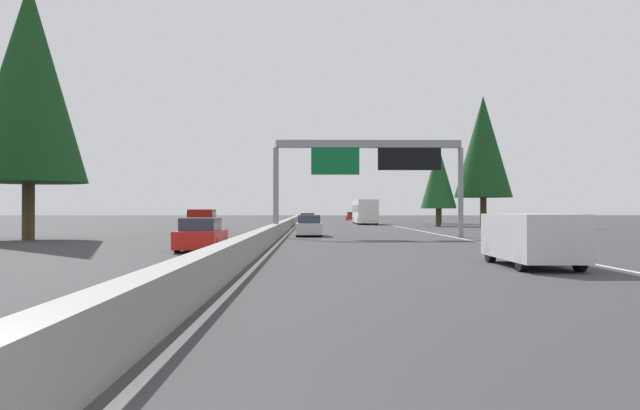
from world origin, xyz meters
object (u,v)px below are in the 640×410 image
object	(u,v)px
sedan_far_center	(307,220)
conifer_left_near	(29,82)
minivan_mid_left	(532,237)
sedan_mid_right	(309,226)
sign_gantry_overhead	(371,160)
sedan_near_right	(351,216)
conifer_right_far	(438,177)
conifer_right_distant	(439,178)
oncoming_near	(200,222)
bus_distant_b	(365,211)
oncoming_far	(201,235)
conifer_right_mid	(483,147)

from	to	relation	value
sedan_far_center	conifer_left_near	size ratio (longest dim) A/B	0.28
minivan_mid_left	sedan_mid_right	xyz separation A→B (m)	(24.68, 7.22, -0.27)
sign_gantry_overhead	conifer_left_near	size ratio (longest dim) A/B	0.80
sign_gantry_overhead	conifer_left_near	world-z (taller)	conifer_left_near
sedan_near_right	conifer_left_near	world-z (taller)	conifer_left_near
minivan_mid_left	conifer_right_far	world-z (taller)	conifer_right_far
minivan_mid_left	sedan_near_right	bearing A→B (deg)	-0.07
sedan_near_right	sedan_mid_right	bearing A→B (deg)	174.19
minivan_mid_left	sedan_far_center	xyz separation A→B (m)	(51.78, 7.50, -0.27)
sedan_far_center	conifer_right_distant	bearing A→B (deg)	-51.14
sedan_near_right	conifer_right_far	world-z (taller)	conifer_right_far
oncoming_near	conifer_right_far	size ratio (longest dim) A/B	0.62
sedan_far_center	conifer_right_far	bearing A→B (deg)	-88.32
sign_gantry_overhead	sedan_near_right	size ratio (longest dim) A/B	2.88
sedan_far_center	conifer_left_near	xyz separation A→B (m)	(-32.35, 16.92, 9.01)
sedan_near_right	conifer_right_distant	bearing A→B (deg)	-162.40
sedan_far_center	conifer_right_distant	distance (m)	23.05
conifer_right_distant	bus_distant_b	bearing A→B (deg)	100.70
sedan_far_center	conifer_right_far	world-z (taller)	conifer_right_far
bus_distant_b	sedan_near_right	size ratio (longest dim) A/B	2.61
minivan_mid_left	sedan_far_center	distance (m)	52.32
conifer_right_distant	conifer_left_near	bearing A→B (deg)	143.48
sedan_far_center	oncoming_far	distance (m)	43.69
minivan_mid_left	sedan_mid_right	world-z (taller)	minivan_mid_left
sedan_near_right	conifer_left_near	xyz separation A→B (m)	(-77.40, 24.53, 9.01)
sedan_mid_right	conifer_right_far	size ratio (longest dim) A/B	0.49
sedan_far_center	sedan_near_right	distance (m)	45.69
conifer_right_distant	sedan_mid_right	bearing A→B (deg)	157.36
sedan_near_right	conifer_right_far	bearing A→B (deg)	-171.04
conifer_right_far	conifer_left_near	bearing A→B (deg)	136.08
sedan_far_center	conifer_right_far	xyz separation A→B (m)	(0.43, -14.65, 4.81)
conifer_right_mid	conifer_right_distant	xyz separation A→B (m)	(12.52, 2.56, -2.92)
minivan_mid_left	sedan_near_right	xyz separation A→B (m)	(96.83, -0.12, -0.27)
sedan_mid_right	conifer_left_near	distance (m)	20.11
sedan_mid_right	sedan_far_center	bearing A→B (deg)	0.59
sedan_mid_right	sedan_near_right	world-z (taller)	same
sign_gantry_overhead	oncoming_far	distance (m)	17.38
sedan_far_center	oncoming_near	bearing A→B (deg)	160.78
sedan_near_right	sign_gantry_overhead	bearing A→B (deg)	177.53
bus_distant_b	conifer_left_near	world-z (taller)	conifer_left_near
conifer_right_distant	conifer_left_near	xyz separation A→B (m)	(-46.41, 34.36, 3.59)
minivan_mid_left	conifer_right_far	size ratio (longest dim) A/B	0.55
conifer_right_distant	conifer_right_mid	bearing A→B (deg)	-168.44
oncoming_near	conifer_left_near	size ratio (longest dim) A/B	0.35
sedan_mid_right	sedan_far_center	distance (m)	27.10
sedan_far_center	bus_distant_b	size ratio (longest dim) A/B	0.38
minivan_mid_left	conifer_right_mid	world-z (taller)	conifer_right_mid
sign_gantry_overhead	conifer_right_mid	distance (m)	34.69
conifer_right_distant	conifer_left_near	world-z (taller)	conifer_left_near
oncoming_near	sedan_mid_right	bearing A→B (deg)	63.16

